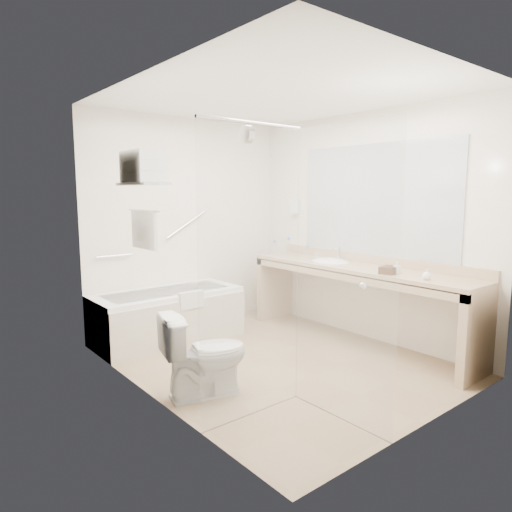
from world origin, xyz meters
TOP-DOWN VIEW (x-y plane):
  - floor at (0.00, 0.00)m, footprint 3.20×3.20m
  - ceiling at (0.00, 0.00)m, footprint 2.60×3.20m
  - wall_back at (0.00, 1.60)m, footprint 2.60×0.10m
  - wall_front at (0.00, -1.60)m, footprint 2.60×0.10m
  - wall_left at (-1.30, 0.00)m, footprint 0.10×3.20m
  - wall_right at (1.30, 0.00)m, footprint 0.10×3.20m
  - bathtub at (-0.50, 1.24)m, footprint 1.60×0.73m
  - grab_bar_short at (-0.95, 1.56)m, footprint 0.40×0.03m
  - grab_bar_long at (-0.05, 1.56)m, footprint 0.53×0.03m
  - shower_enclosure at (-0.63, -0.93)m, footprint 0.96×0.91m
  - towel_shelf at (-1.17, 0.35)m, footprint 0.24×0.55m
  - vanity_counter at (1.02, -0.15)m, footprint 0.55×2.70m
  - sink at (1.05, 0.25)m, footprint 0.40×0.52m
  - faucet at (1.20, 0.25)m, footprint 0.03×0.03m
  - mirror at (1.29, -0.15)m, footprint 0.02×2.00m
  - hairdryer_unit at (1.25, 1.05)m, footprint 0.08×0.10m
  - toilet at (-0.95, -0.21)m, footprint 0.77×0.55m
  - amenity_basket at (0.91, -0.63)m, footprint 0.23×0.19m
  - soap_bottle_a at (0.95, -0.69)m, footprint 0.06×0.12m
  - soap_bottle_b at (0.89, -1.04)m, footprint 0.09×0.11m
  - water_bottle_left at (0.96, 1.10)m, footprint 0.05×0.05m
  - water_bottle_mid at (0.93, 0.49)m, footprint 0.05×0.05m
  - water_bottle_right at (1.06, 0.95)m, footprint 0.07×0.07m
  - drinking_glass_near at (1.03, 0.42)m, footprint 0.10×0.10m
  - drinking_glass_far at (0.98, 0.25)m, footprint 0.08×0.08m

SIDE VIEW (x-z plane):
  - floor at x=0.00m, z-range 0.00..0.00m
  - bathtub at x=-0.50m, z-range -0.02..0.57m
  - toilet at x=-0.95m, z-range 0.00..0.68m
  - vanity_counter at x=1.02m, z-range 0.17..1.12m
  - sink at x=1.05m, z-range 0.75..0.89m
  - soap_bottle_a at x=0.95m, z-range 0.85..0.90m
  - amenity_basket at x=0.91m, z-range 0.85..0.92m
  - soap_bottle_b at x=0.89m, z-range 0.85..0.93m
  - drinking_glass_far at x=0.98m, z-range 0.85..0.94m
  - drinking_glass_near at x=1.03m, z-range 0.85..0.95m
  - water_bottle_mid at x=0.93m, z-range 0.84..1.01m
  - faucet at x=1.20m, z-range 0.86..1.00m
  - water_bottle_left at x=0.96m, z-range 0.84..1.02m
  - grab_bar_short at x=-0.95m, z-range 0.93..0.96m
  - water_bottle_right at x=1.06m, z-range 0.84..1.06m
  - shower_enclosure at x=-0.63m, z-range 0.01..2.12m
  - wall_back at x=0.00m, z-range 0.00..2.50m
  - wall_front at x=0.00m, z-range 0.00..2.50m
  - wall_left at x=-1.30m, z-range 0.00..2.50m
  - wall_right at x=1.30m, z-range 0.00..2.50m
  - grab_bar_long at x=-0.05m, z-range 1.09..1.41m
  - hairdryer_unit at x=1.25m, z-range 1.36..1.54m
  - mirror at x=1.29m, z-range 0.95..2.15m
  - towel_shelf at x=-1.17m, z-range 1.35..2.16m
  - ceiling at x=0.00m, z-range 2.45..2.55m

